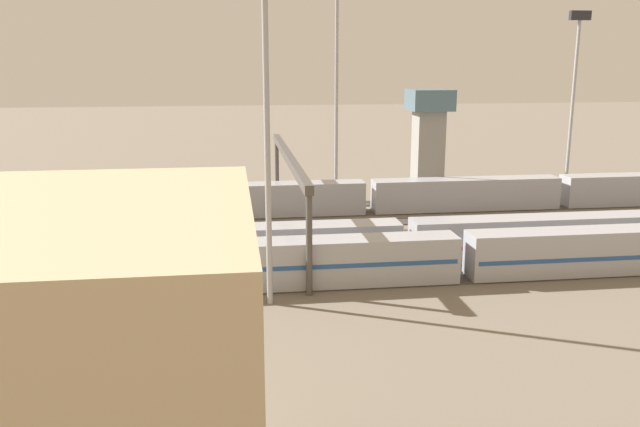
# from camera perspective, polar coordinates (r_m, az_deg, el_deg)

# --- Properties ---
(ground_plane) EXTENTS (400.00, 400.00, 0.00)m
(ground_plane) POSITION_cam_1_polar(r_m,az_deg,el_deg) (68.13, -5.94, -2.23)
(ground_plane) COLOR #756B5B
(track_bed_0) EXTENTS (140.00, 2.80, 0.12)m
(track_bed_0) POSITION_cam_1_polar(r_m,az_deg,el_deg) (82.67, -6.30, 0.56)
(track_bed_0) COLOR #3D3833
(track_bed_0) RESTS_ON ground_plane
(track_bed_1) EXTENTS (140.00, 2.80, 0.12)m
(track_bed_1) POSITION_cam_1_polar(r_m,az_deg,el_deg) (77.80, -6.19, -0.24)
(track_bed_1) COLOR #4C443D
(track_bed_1) RESTS_ON ground_plane
(track_bed_2) EXTENTS (140.00, 2.80, 0.12)m
(track_bed_2) POSITION_cam_1_polar(r_m,az_deg,el_deg) (72.95, -6.07, -1.15)
(track_bed_2) COLOR #3D3833
(track_bed_2) RESTS_ON ground_plane
(track_bed_3) EXTENTS (140.00, 2.80, 0.12)m
(track_bed_3) POSITION_cam_1_polar(r_m,az_deg,el_deg) (68.11, -5.94, -2.18)
(track_bed_3) COLOR #3D3833
(track_bed_3) RESTS_ON ground_plane
(track_bed_4) EXTENTS (140.00, 2.80, 0.12)m
(track_bed_4) POSITION_cam_1_polar(r_m,az_deg,el_deg) (63.31, -5.78, -3.37)
(track_bed_4) COLOR #3D3833
(track_bed_4) RESTS_ON ground_plane
(track_bed_5) EXTENTS (140.00, 2.80, 0.12)m
(track_bed_5) POSITION_cam_1_polar(r_m,az_deg,el_deg) (58.53, -5.60, -4.76)
(track_bed_5) COLOR #3D3833
(track_bed_5) RESTS_ON ground_plane
(track_bed_6) EXTENTS (140.00, 2.80, 0.12)m
(track_bed_6) POSITION_cam_1_polar(r_m,az_deg,el_deg) (53.80, -5.38, -6.39)
(track_bed_6) COLOR #4C443D
(track_bed_6) RESTS_ON ground_plane
(train_on_track_6) EXTENTS (119.80, 3.06, 3.80)m
(train_on_track_6) POSITION_cam_1_polar(r_m,az_deg,el_deg) (53.58, -0.17, -4.22)
(train_on_track_6) COLOR #A8AAB2
(train_on_track_6) RESTS_ON ground_plane
(train_on_track_1) EXTENTS (119.80, 3.00, 3.80)m
(train_on_track_1) POSITION_cam_1_polar(r_m,az_deg,el_deg) (77.45, -4.61, 1.22)
(train_on_track_1) COLOR #A8AAB2
(train_on_track_1) RESTS_ON ground_plane
(train_on_track_5) EXTENTS (95.60, 3.06, 3.80)m
(train_on_track_5) POSITION_cam_1_polar(r_m,az_deg,el_deg) (59.94, 7.38, -2.43)
(train_on_track_5) COLOR #A8AAB2
(train_on_track_5) RESTS_ON ground_plane
(light_mast_0) EXTENTS (2.80, 0.70, 32.67)m
(light_mast_0) POSITION_cam_1_polar(r_m,az_deg,el_deg) (84.35, 1.46, 14.72)
(light_mast_0) COLOR #9EA0A5
(light_mast_0) RESTS_ON ground_plane
(light_mast_1) EXTENTS (2.80, 0.70, 23.94)m
(light_mast_1) POSITION_cam_1_polar(r_m,az_deg,el_deg) (47.28, -4.65, 10.12)
(light_mast_1) COLOR #9EA0A5
(light_mast_1) RESTS_ON ground_plane
(light_mast_2) EXTENTS (2.80, 0.70, 24.16)m
(light_mast_2) POSITION_cam_1_polar(r_m,az_deg,el_deg) (96.03, 21.12, 10.92)
(light_mast_2) COLOR #9EA0A5
(light_mast_2) RESTS_ON ground_plane
(signal_gantry) EXTENTS (0.70, 35.00, 8.80)m
(signal_gantry) POSITION_cam_1_polar(r_m,az_deg,el_deg) (66.74, -2.71, 4.23)
(signal_gantry) COLOR #4C4742
(signal_gantry) RESTS_ON ground_plane
(control_tower) EXTENTS (6.00, 6.00, 13.77)m
(control_tower) POSITION_cam_1_polar(r_m,az_deg,el_deg) (98.32, 9.35, 7.19)
(control_tower) COLOR gray
(control_tower) RESTS_ON ground_plane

